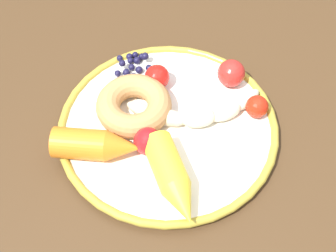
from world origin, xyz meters
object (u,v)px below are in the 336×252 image
at_px(blueberry_pile, 133,64).
at_px(tomato_extra, 231,73).
at_px(carrot_orange, 97,145).
at_px(tomato_near, 157,77).
at_px(donut, 134,105).
at_px(dining_table, 186,183).
at_px(tomato_far, 148,141).
at_px(banana, 197,113).
at_px(tomato_mid, 257,107).
at_px(carrot_yellow, 173,179).
at_px(plate, 168,127).

distance_m(blueberry_pile, tomato_extra, 0.16).
xyz_separation_m(carrot_orange, tomato_near, (0.08, 0.13, -0.00)).
bearing_deg(donut, blueberry_pile, 94.51).
relative_size(dining_table, tomato_near, 31.81).
xyz_separation_m(tomato_near, tomato_far, (-0.01, -0.12, 0.00)).
bearing_deg(banana, carrot_orange, -154.65).
bearing_deg(tomato_mid, banana, -173.13).
bearing_deg(tomato_near, tomato_extra, 4.30).
distance_m(tomato_far, tomato_extra, 0.18).
xyz_separation_m(carrot_orange, carrot_yellow, (0.10, -0.05, -0.00)).
distance_m(carrot_orange, tomato_mid, 0.24).
height_order(dining_table, donut, donut).
xyz_separation_m(plate, carrot_orange, (-0.10, -0.05, 0.02)).
height_order(plate, tomato_mid, tomato_mid).
distance_m(carrot_yellow, donut, 0.14).
relative_size(carrot_orange, tomato_extra, 2.92).
relative_size(dining_table, tomato_extra, 28.59).
xyz_separation_m(plate, donut, (-0.05, 0.02, 0.02)).
xyz_separation_m(tomato_mid, tomato_far, (-0.16, -0.07, 0.00)).
bearing_deg(carrot_orange, tomato_near, 58.83).
xyz_separation_m(donut, tomato_mid, (0.18, 0.00, -0.00)).
bearing_deg(carrot_yellow, tomato_extra, 65.18).
relative_size(carrot_yellow, tomato_mid, 4.09).
bearing_deg(plate, dining_table, -48.44).
distance_m(blueberry_pile, tomato_mid, 0.21).
height_order(dining_table, tomato_near, tomato_near).
height_order(dining_table, banana, banana).
bearing_deg(plate, carrot_yellow, -85.22).
bearing_deg(plate, tomato_far, -123.49).
height_order(plate, blueberry_pile, blueberry_pile).
bearing_deg(tomato_extra, tomato_mid, -60.03).
distance_m(donut, tomato_near, 0.06).
xyz_separation_m(carrot_orange, blueberry_pile, (0.04, 0.17, -0.01)).
distance_m(banana, carrot_yellow, 0.12).
height_order(plate, tomato_extra, tomato_extra).
bearing_deg(donut, tomato_near, 59.51).
relative_size(donut, tomato_far, 2.80).
xyz_separation_m(dining_table, plate, (-0.03, 0.03, 0.11)).
xyz_separation_m(dining_table, tomato_mid, (0.10, 0.06, 0.13)).
height_order(plate, tomato_far, tomato_far).
bearing_deg(tomato_mid, tomato_far, -156.94).
xyz_separation_m(tomato_near, tomato_mid, (0.15, -0.05, -0.00)).
xyz_separation_m(blueberry_pile, tomato_extra, (0.15, -0.03, 0.01)).
height_order(blueberry_pile, tomato_near, tomato_near).
distance_m(banana, carrot_orange, 0.15).
height_order(carrot_yellow, blueberry_pile, carrot_yellow).
distance_m(dining_table, carrot_orange, 0.18).
bearing_deg(blueberry_pile, banana, -45.01).
distance_m(banana, tomato_near, 0.09).
height_order(banana, tomato_near, tomato_near).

